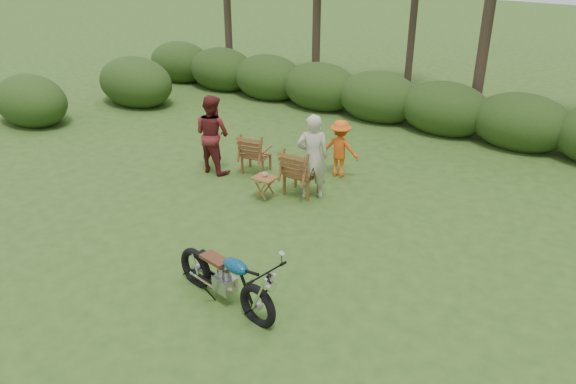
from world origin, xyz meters
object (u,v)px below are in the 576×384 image
Objects in this scene: motorcycle at (226,301)px; side_table at (265,188)px; child at (339,175)px; adult_a at (312,197)px; cup at (265,174)px; adult_b at (215,171)px; lawn_chair_left at (257,172)px; lawn_chair_right at (301,193)px.

side_table is (-1.64, 3.17, 0.24)m from motorcycle.
child is at bearing 70.71° from side_table.
side_table is 0.27× the size of adult_a.
cup is 1.97m from adult_b.
lawn_chair_left is at bearing -48.79° from adult_a.
cup reaches higher than motorcycle.
motorcycle is 1.10× the size of adult_b.
lawn_chair_left is 0.53× the size of adult_b.
lawn_chair_left is at bearing 135.40° from cup.
adult_b is (-3.50, 3.69, 0.00)m from motorcycle.
lawn_chair_left is 1.82m from adult_a.
side_table is at bearing -66.68° from cup.
side_table reaches higher than lawn_chair_left.
lawn_chair_right is 1.09× the size of lawn_chair_left.
lawn_chair_right is at bearing -175.49° from adult_b.
child is (0.67, 1.92, -0.24)m from side_table.
adult_b reaches higher than cup.
child reaches higher than side_table.
motorcycle is 1.50× the size of child.
motorcycle is at bearing -62.61° from side_table.
adult_b reaches higher than motorcycle.
side_table is 4.15× the size of cup.
adult_b is at bearing -0.76° from lawn_chair_right.
adult_b is (-2.62, -0.11, 0.00)m from adult_a.
child is (2.53, 1.41, 0.00)m from adult_b.
motorcycle reaches higher than side_table.
motorcycle is 1.91× the size of lawn_chair_right.
child is at bearing -149.63° from adult_b.
cup is (0.99, -0.98, 0.54)m from lawn_chair_left.
cup is at bearing 58.86° from child.
child is (-0.97, 5.10, 0.00)m from motorcycle.
adult_b is at bearing 164.54° from side_table.
adult_a is at bearing -176.42° from adult_b.
motorcycle is 3.90m from adult_a.
adult_b is at bearing 142.21° from motorcycle.
lawn_chair_right is 1.29m from child.
cup is 2.07m from child.
adult_b reaches higher than side_table.
lawn_chair_right is at bearing 115.54° from motorcycle.
lawn_chair_right is 0.95m from cup.
adult_a is 1.01× the size of adult_b.
adult_a reaches higher than side_table.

